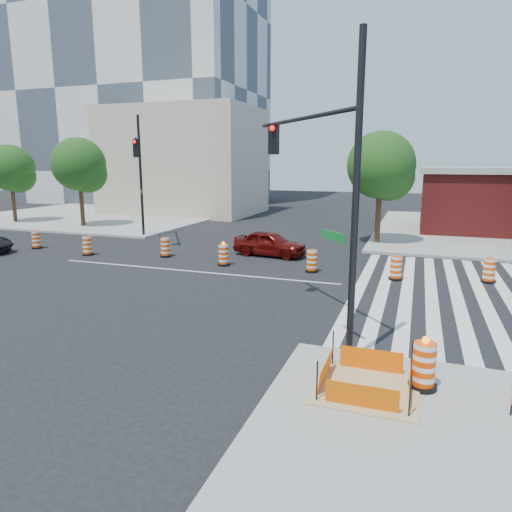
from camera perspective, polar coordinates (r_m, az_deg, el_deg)
The scene contains 21 objects.
ground at distance 21.42m, azimuth -8.23°, elevation -1.88°, with size 120.00×120.00×0.00m, color black.
sidewalk_nw at distance 46.05m, azimuth -17.74°, elevation 5.03°, with size 22.00×22.00×0.15m, color gray.
crosswalk_east at distance 19.07m, azimuth 22.41°, elevation -4.34°, with size 6.75×13.50×0.01m.
lane_centerline at distance 21.41m, azimuth -8.23°, elevation -1.87°, with size 14.00×0.12×0.01m, color silver.
excavation_pit at distance 10.55m, azimuth 13.61°, elevation -15.51°, with size 2.20×2.20×0.90m.
tower_nw at distance 64.75m, azimuth -14.31°, elevation 27.07°, with size 28.00×18.00×45.00m, color silver.
beige_midrise at distance 45.89m, azimuth -8.93°, elevation 11.58°, with size 14.00×10.00×10.00m, color #C0AE92.
red_coupe at distance 24.54m, azimuth 1.75°, elevation 1.57°, with size 1.59×3.95×1.35m, color #540907.
signal_pole_se at distance 12.52m, azimuth 8.34°, elevation 10.69°, with size 3.94×4.57×7.81m.
signal_pole_nw at distance 29.83m, azimuth -14.38°, elevation 10.96°, with size 3.24×5.08×7.80m.
pit_drum at distance 10.75m, azimuth 20.23°, elevation -12.89°, with size 0.61×0.61×1.20m.
tree_north_a at distance 42.30m, azimuth -28.29°, elevation 9.36°, with size 3.74×3.74×6.35m.
tree_north_b at distance 37.40m, azimuth -21.16°, elevation 10.27°, with size 3.99×3.99×6.79m.
tree_north_c at distance 28.55m, azimuth 15.42°, elevation 10.43°, with size 3.99×3.99×6.79m.
median_drum_0 at distance 29.58m, azimuth -25.75°, elevation 1.77°, with size 0.60×0.60×1.02m.
median_drum_1 at distance 26.36m, azimuth -20.32°, elevation 1.12°, with size 0.60×0.60×1.02m.
median_drum_2 at distance 24.76m, azimuth -11.26°, elevation 0.99°, with size 0.60×0.60×1.02m.
median_drum_3 at distance 22.31m, azimuth -4.07°, elevation 0.04°, with size 0.60×0.60×1.18m.
median_drum_4 at distance 21.10m, azimuth 6.99°, elevation -0.72°, with size 0.60×0.60×1.02m.
median_drum_5 at distance 20.46m, azimuth 17.10°, elevation -1.55°, with size 0.60×0.60×1.02m.
median_drum_6 at distance 21.47m, azimuth 27.12°, elevation -1.73°, with size 0.60×0.60×1.02m.
Camera 1 is at (9.80, -18.38, 4.99)m, focal length 32.00 mm.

